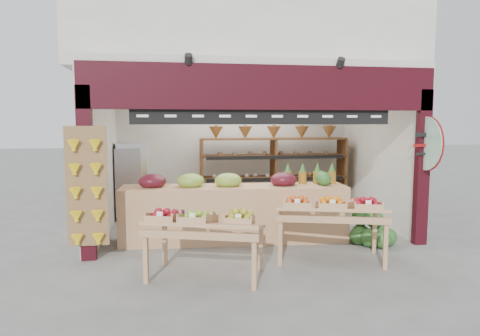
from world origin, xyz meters
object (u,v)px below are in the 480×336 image
Objects in this scene: mid_counter at (234,211)px; refrigerator at (130,181)px; display_table_left at (199,221)px; back_shelving at (273,161)px; display_table_right at (330,207)px; cardboard_stack at (169,215)px; watermelon_pile at (371,231)px.

refrigerator is at bearing 131.88° from mid_counter.
refrigerator is 0.96× the size of display_table_left.
mid_counter is (-1.21, -2.03, -0.70)m from back_shelving.
display_table_right reaches higher than display_table_left.
cardboard_stack is at bearing -63.01° from refrigerator.
display_table_right is at bearing -146.95° from watermelon_pile.
mid_counter is 2.30× the size of display_table_left.
cardboard_stack is 3.02m from display_table_left.
cardboard_stack is (-2.36, -0.74, -1.00)m from back_shelving.
back_shelving is at bearing 59.22° from mid_counter.
refrigerator reaches higher than mid_counter.
refrigerator is 4.79m from display_table_right.
watermelon_pile is at bearing 33.05° from display_table_right.
back_shelving is 1.91× the size of display_table_left.
back_shelving is 3.24m from refrigerator.
display_table_right is 1.34m from watermelon_pile.
back_shelving reaches higher than refrigerator.
display_table_left reaches higher than cardboard_stack.
display_table_right is (2.03, 0.41, 0.05)m from display_table_left.
cardboard_stack is 0.55× the size of display_table_left.
refrigerator is at bearing 133.64° from display_table_right.
back_shelving is 1.84× the size of display_table_right.
cardboard_stack is 0.53× the size of display_table_right.
watermelon_pile is (1.12, -2.62, -1.01)m from back_shelving.
mid_counter is 1.82m from display_table_left.
cardboard_stack is at bearing 131.80° from mid_counter.
refrigerator is 0.42× the size of mid_counter.
display_table_left is at bearing -113.46° from mid_counter.
display_table_left is at bearing -117.61° from back_shelving.
mid_counter reaches higher than display_table_left.
mid_counter is 2.21× the size of display_table_right.
watermelon_pile is (4.32, -2.81, -0.61)m from refrigerator.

